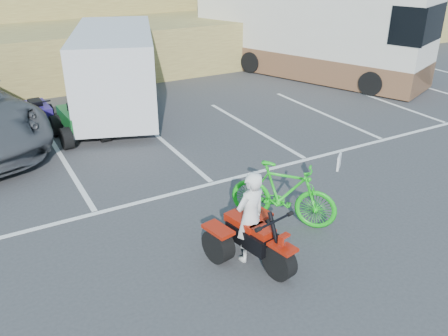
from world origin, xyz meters
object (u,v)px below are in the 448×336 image
green_dirt_bike (283,194)px  red_trike_atv (255,262)px  cargo_trailer (116,70)px  quad_atv_blue (39,127)px  rv_motorhome (307,38)px  rider (250,217)px  quad_atv_green (81,138)px

green_dirt_bike → red_trike_atv: bearing=176.1°
cargo_trailer → quad_atv_blue: bearing=-159.1°
rv_motorhome → quad_atv_blue: bearing=163.9°
red_trike_atv → green_dirt_bike: 1.56m
rv_motorhome → red_trike_atv: bearing=-153.8°
red_trike_atv → rv_motorhome: (8.74, 9.84, 1.50)m
red_trike_atv → cargo_trailer: bearing=75.8°
rider → green_dirt_bike: (1.19, 0.69, -0.20)m
red_trike_atv → green_dirt_bike: size_ratio=0.77×
green_dirt_bike → quad_atv_green: green_dirt_bike is taller
rv_motorhome → quad_atv_blue: (-10.81, -1.15, -1.50)m
quad_atv_green → cargo_trailer: bearing=40.6°
red_trike_atv → green_dirt_bike: (1.16, 0.84, 0.63)m
red_trike_atv → cargo_trailer: cargo_trailer is taller
rv_motorhome → quad_atv_green: (-9.94, -2.63, -1.50)m
quad_atv_green → red_trike_atv: bearing=-82.9°
quad_atv_green → green_dirt_bike: bearing=-72.1°
green_dirt_bike → quad_atv_blue: size_ratio=1.44×
cargo_trailer → quad_atv_blue: cargo_trailer is taller
red_trike_atv → rv_motorhome: 13.24m
green_dirt_bike → cargo_trailer: cargo_trailer is taller
rider → quad_atv_blue: size_ratio=1.14×
rider → rv_motorhome: (8.77, 9.69, 0.67)m
quad_atv_blue → rv_motorhome: bearing=3.5°
rider → cargo_trailer: (0.48, 8.60, 0.59)m
cargo_trailer → rv_motorhome: 8.37m
rv_motorhome → quad_atv_blue: rv_motorhome is taller
green_dirt_bike → quad_atv_blue: green_dirt_bike is taller
red_trike_atv → rider: 0.84m
cargo_trailer → quad_atv_green: 2.66m
cargo_trailer → red_trike_atv: bearing=-73.4°
cargo_trailer → quad_atv_green: cargo_trailer is taller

